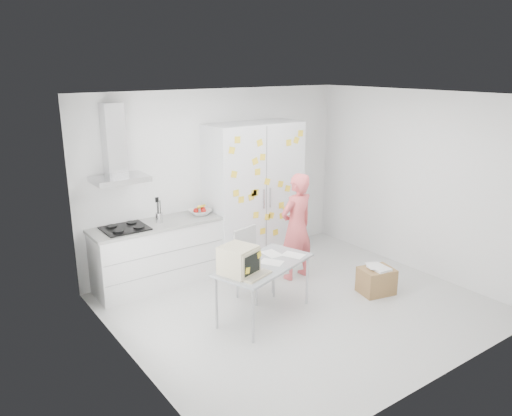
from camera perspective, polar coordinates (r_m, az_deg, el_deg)
floor at (r=6.68m, az=5.03°, el=-11.17°), size 4.50×4.00×0.02m
walls at (r=6.72m, az=1.33°, el=1.49°), size 4.52×4.01×2.70m
ceiling at (r=5.95m, az=5.69°, el=12.70°), size 4.50×4.00×0.02m
counter_run at (r=7.22m, az=-11.13°, el=-5.09°), size 1.84×0.63×1.28m
range_hood at (r=6.79m, az=-15.78°, el=6.29°), size 0.70×0.48×1.01m
tall_cabinet at (r=7.78m, az=-0.24°, el=1.66°), size 1.50×0.68×2.20m
person at (r=7.23m, az=4.66°, el=-2.13°), size 0.61×0.43×1.58m
desk at (r=5.92m, az=-0.84°, el=-6.34°), size 1.44×1.02×1.04m
chair at (r=6.71m, az=-0.53°, el=-5.84°), size 0.51×0.51×0.95m
cardboard_box at (r=7.12m, az=13.60°, el=-8.04°), size 0.52×0.45×0.39m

